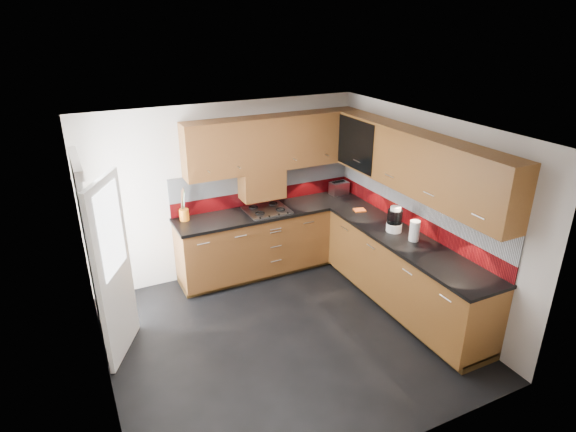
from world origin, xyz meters
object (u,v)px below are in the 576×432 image
utensil_pot (184,213)px  toaster (339,188)px  food_processor (395,220)px  gas_hob (267,210)px

utensil_pot → toaster: size_ratio=1.61×
utensil_pot → food_processor: bearing=-33.4°
food_processor → gas_hob: bearing=131.6°
gas_hob → food_processor: bearing=-48.4°
gas_hob → utensil_pot: size_ratio=1.32×
utensil_pot → food_processor: utensil_pot is taller
utensil_pot → food_processor: size_ratio=1.36×
toaster → food_processor: (-0.09, -1.44, 0.05)m
gas_hob → food_processor: food_processor is taller
gas_hob → toaster: toaster is taller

